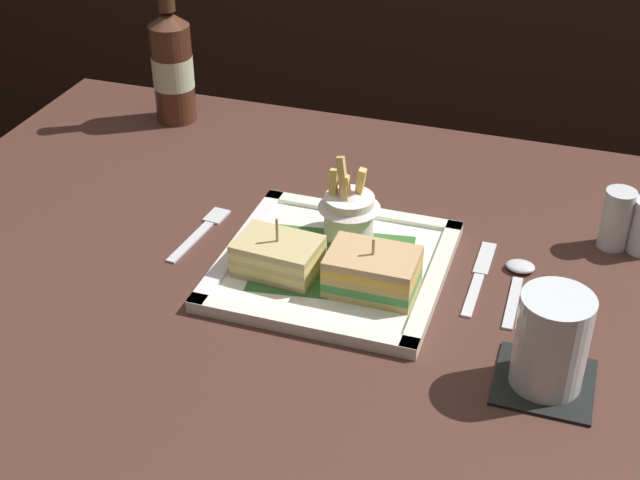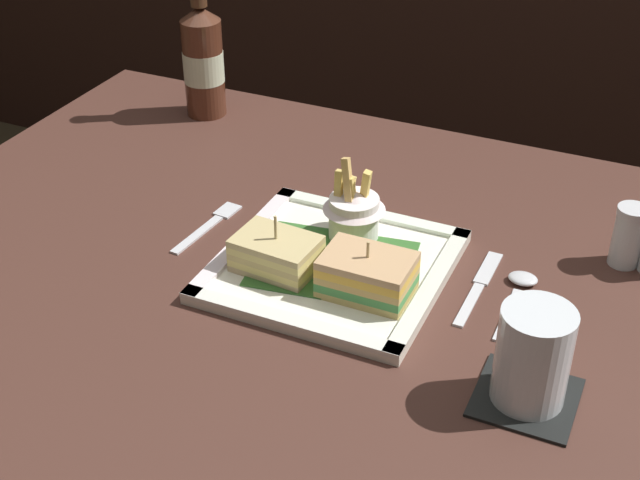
{
  "view_description": "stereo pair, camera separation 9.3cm",
  "coord_description": "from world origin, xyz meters",
  "views": [
    {
      "loc": [
        0.3,
        -0.84,
        1.34
      ],
      "look_at": [
        0.02,
        -0.0,
        0.76
      ],
      "focal_mm": 49.85,
      "sensor_mm": 36.0,
      "label": 1
    },
    {
      "loc": [
        0.38,
        -0.81,
        1.34
      ],
      "look_at": [
        0.02,
        -0.0,
        0.76
      ],
      "focal_mm": 49.85,
      "sensor_mm": 36.0,
      "label": 2
    }
  ],
  "objects": [
    {
      "name": "dining_table",
      "position": [
        0.0,
        0.0,
        0.59
      ],
      "size": [
        1.13,
        0.85,
        0.72
      ],
      "color": "#492A22",
      "rests_on": "ground_plane"
    },
    {
      "name": "sandwich_half_right",
      "position": [
        0.09,
        -0.04,
        0.75
      ],
      "size": [
        0.1,
        0.07,
        0.07
      ],
      "color": "tan",
      "rests_on": "square_plate"
    },
    {
      "name": "drink_coaster",
      "position": [
        0.3,
        -0.13,
        0.72
      ],
      "size": [
        0.1,
        0.1,
        0.0
      ],
      "primitive_type": "cube",
      "color": "black",
      "rests_on": "dining_table"
    },
    {
      "name": "fries_cup",
      "position": [
        0.03,
        0.07,
        0.77
      ],
      "size": [
        0.08,
        0.08,
        0.11
      ],
      "color": "white",
      "rests_on": "square_plate"
    },
    {
      "name": "salt_shaker",
      "position": [
        0.35,
        0.16,
        0.76
      ],
      "size": [
        0.04,
        0.04,
        0.08
      ],
      "color": "silver",
      "rests_on": "dining_table"
    },
    {
      "name": "water_glass",
      "position": [
        0.3,
        -0.13,
        0.77
      ],
      "size": [
        0.07,
        0.07,
        0.1
      ],
      "color": "silver",
      "rests_on": "dining_table"
    },
    {
      "name": "beer_bottle",
      "position": [
        -0.33,
        0.33,
        0.82
      ],
      "size": [
        0.06,
        0.06,
        0.26
      ],
      "color": "#51291A",
      "rests_on": "dining_table"
    },
    {
      "name": "square_plate",
      "position": [
        0.03,
        -0.0,
        0.73
      ],
      "size": [
        0.27,
        0.27,
        0.02
      ],
      "color": "white",
      "rests_on": "dining_table"
    },
    {
      "name": "fork",
      "position": [
        -0.15,
        0.03,
        0.72
      ],
      "size": [
        0.03,
        0.13,
        0.0
      ],
      "color": "silver",
      "rests_on": "dining_table"
    },
    {
      "name": "sandwich_half_left",
      "position": [
        -0.02,
        -0.04,
        0.75
      ],
      "size": [
        0.1,
        0.07,
        0.07
      ],
      "color": "tan",
      "rests_on": "square_plate"
    },
    {
      "name": "knife",
      "position": [
        0.2,
        0.04,
        0.72
      ],
      "size": [
        0.02,
        0.16,
        0.0
      ],
      "color": "silver",
      "rests_on": "dining_table"
    },
    {
      "name": "spoon",
      "position": [
        0.25,
        0.05,
        0.73
      ],
      "size": [
        0.03,
        0.13,
        0.01
      ],
      "color": "silver",
      "rests_on": "dining_table"
    }
  ]
}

